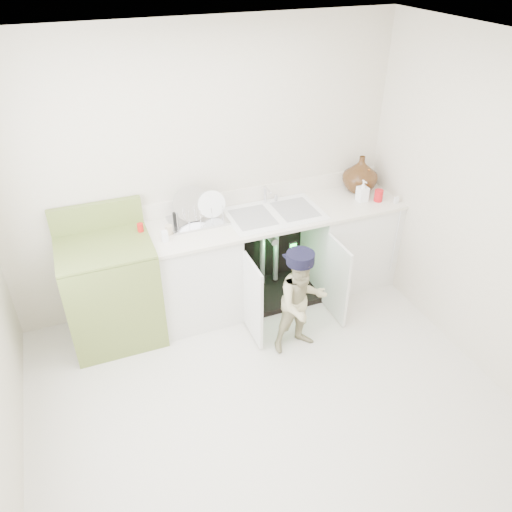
# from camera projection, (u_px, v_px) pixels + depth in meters

# --- Properties ---
(ground) EXTENTS (3.50, 3.50, 0.00)m
(ground) POSITION_uv_depth(u_px,v_px,m) (268.00, 399.00, 3.83)
(ground) COLOR beige
(ground) RESTS_ON ground
(room_shell) EXTENTS (6.00, 5.50, 1.26)m
(room_shell) POSITION_uv_depth(u_px,v_px,m) (271.00, 264.00, 3.14)
(room_shell) COLOR beige
(room_shell) RESTS_ON ground
(counter_run) EXTENTS (2.44, 1.02, 1.25)m
(counter_run) POSITION_uv_depth(u_px,v_px,m) (276.00, 252.00, 4.69)
(counter_run) COLOR silver
(counter_run) RESTS_ON ground
(avocado_stove) EXTENTS (0.75, 0.65, 1.16)m
(avocado_stove) POSITION_uv_depth(u_px,v_px,m) (112.00, 290.00, 4.20)
(avocado_stove) COLOR olive
(avocado_stove) RESTS_ON ground
(repair_worker) EXTENTS (0.47, 0.60, 0.94)m
(repair_worker) POSITION_uv_depth(u_px,v_px,m) (302.00, 302.00, 4.07)
(repair_worker) COLOR tan
(repair_worker) RESTS_ON ground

